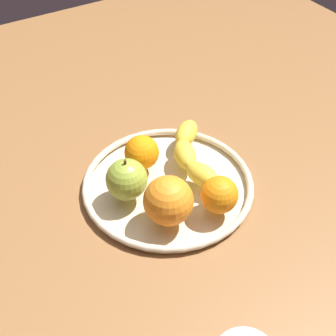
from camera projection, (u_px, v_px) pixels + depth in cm
name	position (u px, v px, depth cm)	size (l,w,h in cm)	color
ground_plane	(168.00, 196.00, 84.30)	(154.35, 154.35, 4.00)	brown
fruit_bowl	(168.00, 184.00, 82.31)	(29.96, 29.96, 1.80)	beige
banana	(192.00, 155.00, 83.79)	(18.86, 10.35, 3.77)	yellow
apple	(127.00, 179.00, 76.92)	(7.00, 7.00, 7.80)	#94AD38
orange_center	(142.00, 152.00, 82.48)	(6.15, 6.15, 6.15)	orange
orange_front_right	(168.00, 201.00, 72.78)	(7.99, 7.99, 7.99)	orange
orange_back_left	(219.00, 195.00, 74.97)	(6.16, 6.16, 6.16)	orange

